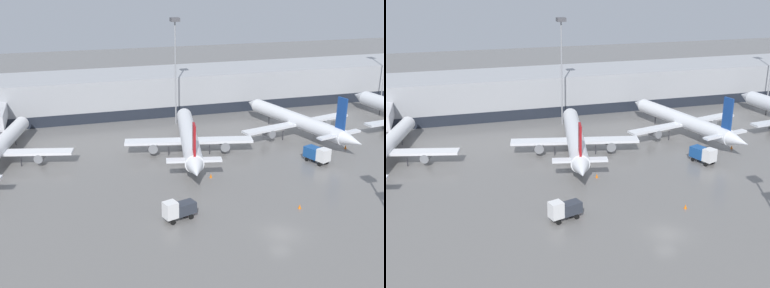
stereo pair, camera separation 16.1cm
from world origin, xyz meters
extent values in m
plane|color=slate|center=(0.00, 0.00, 0.00)|extent=(320.00, 320.00, 0.00)
cube|color=#9EA0A5|center=(0.00, 62.00, 4.50)|extent=(160.00, 16.00, 9.00)
cube|color=#1E232D|center=(0.00, 53.95, 1.20)|extent=(156.80, 0.10, 2.40)
cone|color=white|center=(-32.36, 50.52, 2.79)|extent=(3.20, 3.51, 2.58)
cylinder|color=slate|center=(-29.27, 32.65, 1.43)|extent=(2.10, 3.07, 1.50)
cylinder|color=#2D2D33|center=(-33.87, 44.14, 0.78)|extent=(0.20, 0.20, 1.57)
cylinder|color=#2D2D33|center=(-32.40, 32.65, 0.78)|extent=(0.20, 0.20, 1.57)
cylinder|color=silver|center=(-3.28, 31.32, 3.04)|extent=(8.54, 27.03, 3.07)
cone|color=silver|center=(-0.16, 46.17, 3.04)|extent=(3.55, 3.90, 2.92)
cone|color=silver|center=(-6.51, 15.86, 3.04)|extent=(3.65, 5.07, 2.76)
cube|color=silver|center=(-3.41, 30.66, 2.42)|extent=(23.11, 7.45, 0.44)
cube|color=silver|center=(-5.82, 19.17, 3.34)|extent=(8.88, 3.32, 0.35)
cube|color=maroon|center=(-5.82, 19.17, 6.57)|extent=(0.87, 2.52, 5.22)
cylinder|color=slate|center=(-9.73, 31.98, 1.49)|extent=(2.28, 3.34, 1.69)
cylinder|color=slate|center=(2.90, 29.34, 1.49)|extent=(2.28, 3.34, 1.69)
cylinder|color=#2D2D33|center=(-1.48, 39.90, 0.83)|extent=(0.20, 0.20, 1.66)
cylinder|color=#2D2D33|center=(-7.16, 30.75, 0.83)|extent=(0.20, 0.20, 1.66)
cylinder|color=#2D2D33|center=(0.05, 29.24, 0.83)|extent=(0.20, 0.20, 1.66)
cone|color=silver|center=(44.74, 49.37, 2.83)|extent=(3.56, 3.99, 3.14)
cylinder|color=#2D2D33|center=(45.59, 42.39, 0.67)|extent=(0.20, 0.20, 1.35)
cylinder|color=silver|center=(19.98, 34.84, 3.21)|extent=(8.76, 25.44, 2.85)
cone|color=silver|center=(16.62, 48.75, 3.21)|extent=(3.36, 3.68, 2.70)
cone|color=silver|center=(23.48, 20.38, 3.21)|extent=(3.49, 4.75, 2.56)
cube|color=silver|center=(20.13, 34.22, 2.64)|extent=(25.55, 8.27, 0.44)
cube|color=silver|center=(22.74, 23.45, 3.49)|extent=(9.81, 3.54, 0.35)
cube|color=navy|center=(22.74, 23.45, 7.18)|extent=(0.83, 2.09, 6.25)
cylinder|color=slate|center=(13.13, 32.53, 1.78)|extent=(2.11, 2.81, 1.57)
cylinder|color=slate|center=(27.14, 35.92, 1.78)|extent=(2.11, 2.81, 1.57)
cylinder|color=#2D2D33|center=(18.04, 42.89, 0.96)|extent=(0.20, 0.20, 1.93)
cylinder|color=#2D2D33|center=(16.28, 32.63, 0.96)|extent=(0.20, 0.20, 1.93)
cylinder|color=#2D2D33|center=(24.29, 34.57, 0.96)|extent=(0.20, 0.20, 1.93)
cube|color=#2D333D|center=(-10.54, 7.43, 1.48)|extent=(3.16, 2.41, 1.56)
cube|color=silver|center=(-12.70, 6.78, 1.81)|extent=(2.10, 2.01, 2.21)
cylinder|color=black|center=(-12.54, 6.04, 0.35)|extent=(0.74, 0.44, 0.70)
cylinder|color=black|center=(-12.98, 7.48, 0.35)|extent=(0.74, 0.44, 0.70)
cylinder|color=black|center=(-9.85, 6.86, 0.35)|extent=(0.74, 0.44, 0.70)
cylinder|color=black|center=(-10.28, 8.30, 0.35)|extent=(0.74, 0.44, 0.70)
cube|color=#19478C|center=(16.31, 21.09, 1.62)|extent=(2.86, 3.32, 1.84)
cube|color=silver|center=(17.08, 18.97, 1.78)|extent=(2.40, 2.27, 2.16)
cylinder|color=black|center=(17.96, 19.22, 0.35)|extent=(0.47, 0.74, 0.70)
cylinder|color=black|center=(16.24, 18.60, 0.35)|extent=(0.47, 0.74, 0.70)
cylinder|color=black|center=(17.00, 21.87, 0.35)|extent=(0.47, 0.74, 0.70)
cylinder|color=black|center=(15.28, 21.25, 0.35)|extent=(0.47, 0.74, 0.70)
cone|color=orange|center=(5.55, 5.56, 0.32)|extent=(0.46, 0.46, 0.63)
cone|color=orange|center=(25.36, 24.88, 0.38)|extent=(0.40, 0.40, 0.76)
cone|color=orange|center=(-3.01, 19.17, 0.33)|extent=(0.44, 0.44, 0.67)
cylinder|color=gray|center=(-1.15, 48.94, 10.81)|extent=(0.30, 0.30, 21.63)
cube|color=#4C4C51|center=(-1.15, 48.94, 22.03)|extent=(1.80, 1.80, 0.80)
camera|label=1|loc=(-25.62, -48.00, 31.17)|focal=45.00mm
camera|label=2|loc=(-25.46, -48.04, 31.17)|focal=45.00mm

